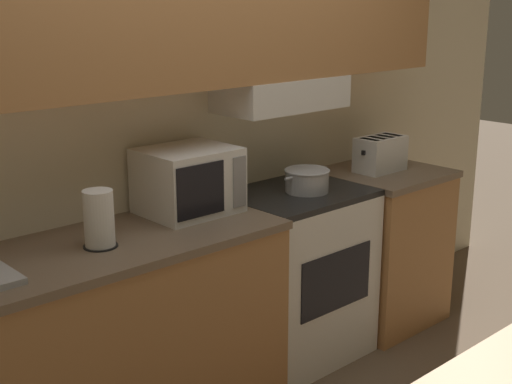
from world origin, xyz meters
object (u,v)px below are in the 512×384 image
object	(u,v)px
cooking_pot	(307,180)
toaster	(380,154)
paper_towel_roll	(99,219)
microwave	(188,180)
stove_range	(295,275)

from	to	relation	value
cooking_pot	toaster	bearing A→B (deg)	2.52
toaster	paper_towel_roll	size ratio (longest dim) A/B	1.30
toaster	microwave	bearing A→B (deg)	175.69
cooking_pot	toaster	size ratio (longest dim) A/B	1.03
cooking_pot	paper_towel_roll	distance (m)	1.19
cooking_pot	stove_range	bearing A→B (deg)	133.65
stove_range	cooking_pot	xyz separation A→B (m)	(0.03, -0.04, 0.51)
stove_range	cooking_pot	bearing A→B (deg)	-46.35
toaster	paper_towel_roll	world-z (taller)	paper_towel_roll
stove_range	cooking_pot	world-z (taller)	cooking_pot
cooking_pot	microwave	distance (m)	0.67
paper_towel_roll	toaster	bearing A→B (deg)	1.33
toaster	cooking_pot	bearing A→B (deg)	-177.48
cooking_pot	microwave	size ratio (longest dim) A/B	0.76
stove_range	toaster	bearing A→B (deg)	-0.80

